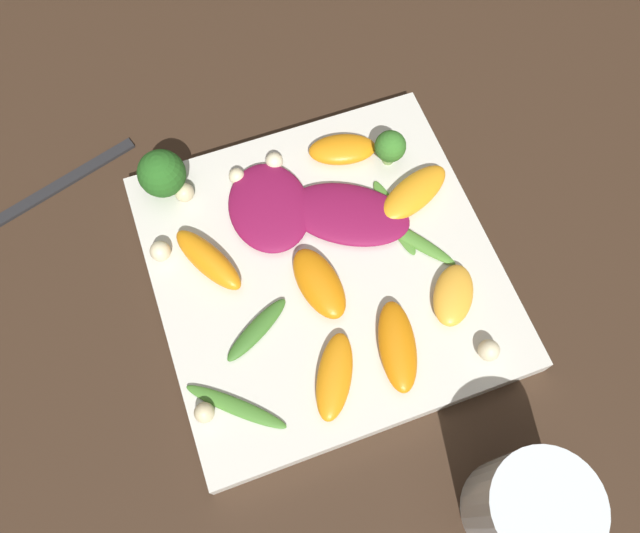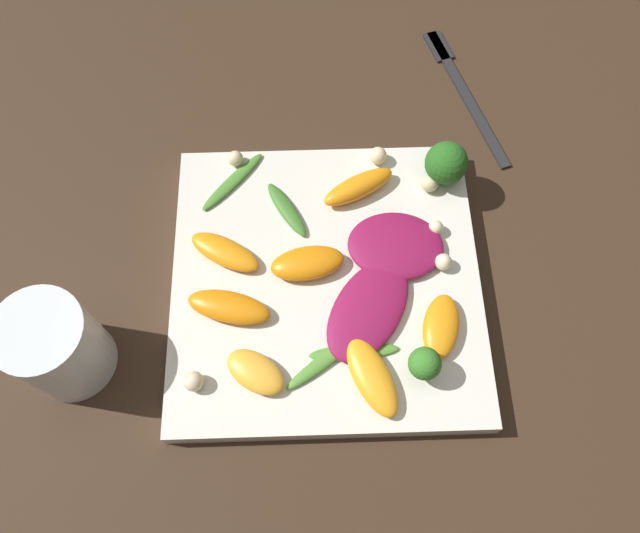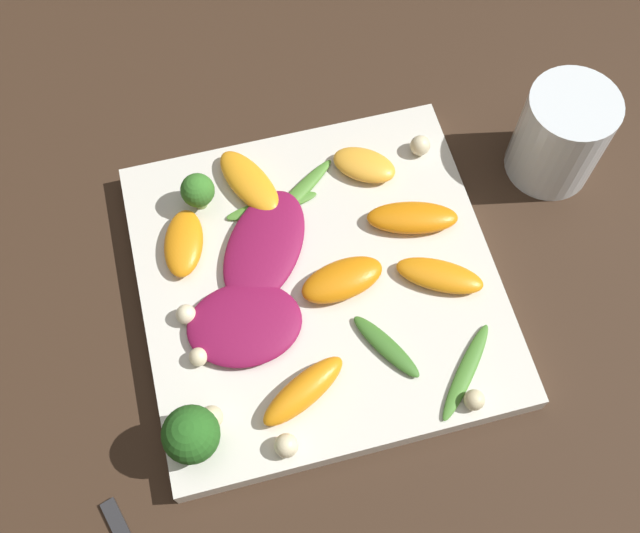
# 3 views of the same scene
# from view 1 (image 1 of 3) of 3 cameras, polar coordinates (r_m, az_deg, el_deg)

# --- Properties ---
(ground_plane) EXTENTS (2.40, 2.40, 0.00)m
(ground_plane) POSITION_cam_1_polar(r_m,az_deg,el_deg) (0.56, 0.41, -0.81)
(ground_plane) COLOR #382619
(plate) EXTENTS (0.29, 0.29, 0.02)m
(plate) POSITION_cam_1_polar(r_m,az_deg,el_deg) (0.55, 0.41, -0.38)
(plate) COLOR silver
(plate) RESTS_ON ground_plane
(drinking_glass) EXTENTS (0.08, 0.08, 0.09)m
(drinking_glass) POSITION_cam_1_polar(r_m,az_deg,el_deg) (0.49, 18.46, -20.24)
(drinking_glass) COLOR white
(drinking_glass) RESTS_ON ground_plane
(fork) EXTENTS (0.20, 0.08, 0.01)m
(fork) POSITION_cam_1_polar(r_m,az_deg,el_deg) (0.65, -25.97, 4.76)
(fork) COLOR #262628
(fork) RESTS_ON ground_plane
(radicchio_leaf_0) EXTENTS (0.08, 0.10, 0.01)m
(radicchio_leaf_0) POSITION_cam_1_polar(r_m,az_deg,el_deg) (0.56, -4.67, 5.43)
(radicchio_leaf_0) COLOR maroon
(radicchio_leaf_0) RESTS_ON plate
(radicchio_leaf_1) EXTENTS (0.13, 0.11, 0.01)m
(radicchio_leaf_1) POSITION_cam_1_polar(r_m,az_deg,el_deg) (0.55, 2.59, 4.80)
(radicchio_leaf_1) COLOR maroon
(radicchio_leaf_1) RESTS_ON plate
(orange_segment_0) EXTENTS (0.07, 0.05, 0.02)m
(orange_segment_0) POSITION_cam_1_polar(r_m,az_deg,el_deg) (0.58, 2.05, 10.65)
(orange_segment_0) COLOR orange
(orange_segment_0) RESTS_ON plate
(orange_segment_1) EXTENTS (0.06, 0.08, 0.01)m
(orange_segment_1) POSITION_cam_1_polar(r_m,az_deg,el_deg) (0.50, 1.33, -10.00)
(orange_segment_1) COLOR orange
(orange_segment_1) RESTS_ON plate
(orange_segment_2) EXTENTS (0.06, 0.06, 0.02)m
(orange_segment_2) POSITION_cam_1_polar(r_m,az_deg,el_deg) (0.53, 12.08, -2.57)
(orange_segment_2) COLOR #FCAD33
(orange_segment_2) RESTS_ON plate
(orange_segment_3) EXTENTS (0.04, 0.07, 0.02)m
(orange_segment_3) POSITION_cam_1_polar(r_m,az_deg,el_deg) (0.52, -0.08, -1.53)
(orange_segment_3) COLOR orange
(orange_segment_3) RESTS_ON plate
(orange_segment_4) EXTENTS (0.05, 0.08, 0.02)m
(orange_segment_4) POSITION_cam_1_polar(r_m,az_deg,el_deg) (0.51, 7.09, -7.22)
(orange_segment_4) COLOR orange
(orange_segment_4) RESTS_ON plate
(orange_segment_5) EXTENTS (0.06, 0.08, 0.02)m
(orange_segment_5) POSITION_cam_1_polar(r_m,az_deg,el_deg) (0.54, -10.18, 0.62)
(orange_segment_5) COLOR orange
(orange_segment_5) RESTS_ON plate
(orange_segment_6) EXTENTS (0.08, 0.06, 0.02)m
(orange_segment_6) POSITION_cam_1_polar(r_m,az_deg,el_deg) (0.57, 8.54, 6.64)
(orange_segment_6) COLOR orange
(orange_segment_6) RESTS_ON plate
(broccoli_floret_0) EXTENTS (0.03, 0.03, 0.04)m
(broccoli_floret_0) POSITION_cam_1_polar(r_m,az_deg,el_deg) (0.57, 6.44, 10.81)
(broccoli_floret_0) COLOR #7A9E51
(broccoli_floret_0) RESTS_ON plate
(broccoli_floret_1) EXTENTS (0.04, 0.04, 0.05)m
(broccoli_floret_1) POSITION_cam_1_polar(r_m,az_deg,el_deg) (0.57, -14.26, 8.21)
(broccoli_floret_1) COLOR #84AD5B
(broccoli_floret_1) RESTS_ON plate
(arugula_sprig_0) EXTENTS (0.07, 0.08, 0.01)m
(arugula_sprig_0) POSITION_cam_1_polar(r_m,az_deg,el_deg) (0.55, 8.22, 2.36)
(arugula_sprig_0) COLOR #518E33
(arugula_sprig_0) RESTS_ON plate
(arugula_sprig_1) EXTENTS (0.07, 0.07, 0.01)m
(arugula_sprig_1) POSITION_cam_1_polar(r_m,az_deg,el_deg) (0.50, -7.70, -12.58)
(arugula_sprig_1) COLOR #47842D
(arugula_sprig_1) RESTS_ON plate
(arugula_sprig_2) EXTENTS (0.07, 0.05, 0.01)m
(arugula_sprig_2) POSITION_cam_1_polar(r_m,az_deg,el_deg) (0.52, -5.79, -5.76)
(arugula_sprig_2) COLOR #3D7528
(arugula_sprig_2) RESTS_ON plate
(arugula_sprig_3) EXTENTS (0.02, 0.08, 0.00)m
(arugula_sprig_3) POSITION_cam_1_polar(r_m,az_deg,el_deg) (0.56, 6.79, 4.50)
(arugula_sprig_3) COLOR #518E33
(arugula_sprig_3) RESTS_ON plate
(macadamia_nut_0) EXTENTS (0.02, 0.02, 0.02)m
(macadamia_nut_0) POSITION_cam_1_polar(r_m,az_deg,el_deg) (0.55, -14.40, 1.37)
(macadamia_nut_0) COLOR beige
(macadamia_nut_0) RESTS_ON plate
(macadamia_nut_1) EXTENTS (0.02, 0.02, 0.02)m
(macadamia_nut_1) POSITION_cam_1_polar(r_m,az_deg,el_deg) (0.57, -12.30, 6.63)
(macadamia_nut_1) COLOR beige
(macadamia_nut_1) RESTS_ON plate
(macadamia_nut_2) EXTENTS (0.02, 0.02, 0.02)m
(macadamia_nut_2) POSITION_cam_1_polar(r_m,az_deg,el_deg) (0.52, 15.18, -7.40)
(macadamia_nut_2) COLOR beige
(macadamia_nut_2) RESTS_ON plate
(macadamia_nut_3) EXTENTS (0.02, 0.02, 0.02)m
(macadamia_nut_3) POSITION_cam_1_polar(r_m,az_deg,el_deg) (0.50, -10.53, -12.99)
(macadamia_nut_3) COLOR beige
(macadamia_nut_3) RESTS_ON plate
(macadamia_nut_4) EXTENTS (0.01, 0.01, 0.01)m
(macadamia_nut_4) POSITION_cam_1_polar(r_m,az_deg,el_deg) (0.57, -7.62, 8.19)
(macadamia_nut_4) COLOR beige
(macadamia_nut_4) RESTS_ON plate
(macadamia_nut_5) EXTENTS (0.02, 0.02, 0.02)m
(macadamia_nut_5) POSITION_cam_1_polar(r_m,az_deg,el_deg) (0.58, -4.20, 9.58)
(macadamia_nut_5) COLOR beige
(macadamia_nut_5) RESTS_ON plate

